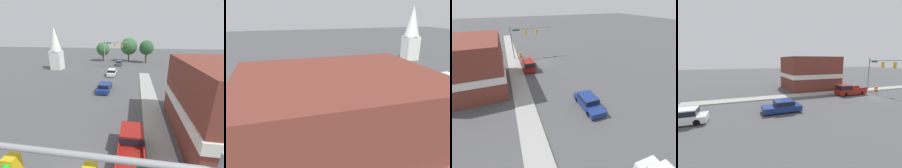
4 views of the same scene
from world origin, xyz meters
The scene contains 8 objects.
ground_plane centered at (0.00, 0.00, 0.00)m, with size 200.00×200.00×0.00m, color #4C4C4F.
sidewalk_curb centered at (5.70, 0.00, 0.07)m, with size 2.40×60.00×0.14m.
near_signal_assembly centered at (2.73, -4.02, 5.00)m, with size 8.24×0.49×6.85m.
car_lead centered at (-1.62, 16.78, 0.76)m, with size 1.93×4.81×1.46m.
car_second_ahead centered at (-1.91, 27.11, 0.82)m, with size 1.86×4.41×1.59m.
pickup_truck_parked centered at (3.31, 2.69, 0.94)m, with size 1.98×5.77×1.91m.
construction_barrel centered at (3.90, -4.82, 0.52)m, with size 0.60×0.60×1.02m.
corner_brick_building centered at (11.93, 6.39, 3.49)m, with size 9.36×11.45×7.10m.
Camera 4 is at (-18.81, 21.75, 6.34)m, focal length 24.00 mm.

